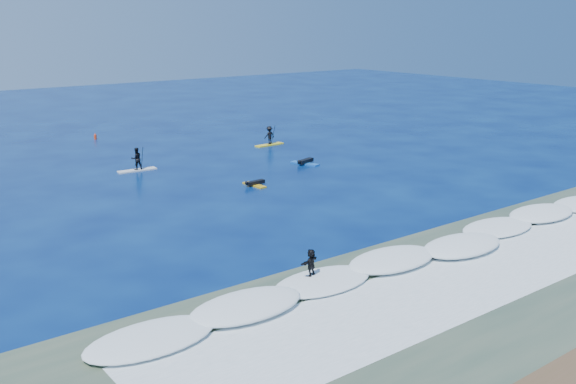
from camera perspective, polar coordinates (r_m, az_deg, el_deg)
ground at (r=38.45m, az=1.75°, el=-1.19°), size 160.00×160.00×0.00m
shallow_water at (r=29.57m, az=19.30°, el=-7.13°), size 90.00×13.00×0.01m
breaking_wave at (r=31.73m, az=13.29°, el=-5.16°), size 40.00×6.00×0.30m
whitewater at (r=30.08m, az=17.71°, el=-6.63°), size 34.00×5.00×0.02m
sup_paddler_center at (r=48.40m, az=-13.31°, el=2.70°), size 2.89×0.89×2.00m
sup_paddler_right at (r=56.97m, az=-1.67°, el=4.94°), size 2.84×0.88×1.97m
prone_paddler_near at (r=43.03m, az=-2.99°, el=0.75°), size 1.59×2.02×0.42m
prone_paddler_far at (r=49.50m, az=1.51°, el=2.69°), size 1.83×2.40×0.49m
wave_surfer at (r=27.23m, az=2.05°, el=-6.49°), size 1.86×1.01×1.30m
marker_buoy at (r=62.53m, az=-16.76°, el=4.74°), size 0.26×0.26×0.61m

